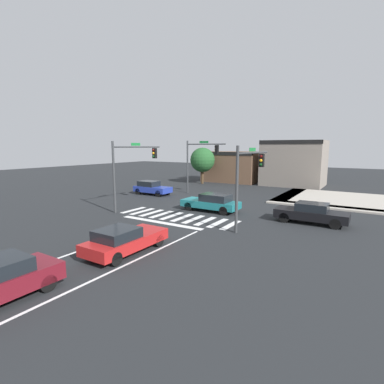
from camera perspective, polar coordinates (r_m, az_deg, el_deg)
The scene contains 14 objects.
ground_plane at distance 26.02m, azimuth 2.76°, elevation -2.86°, with size 120.00×120.00×0.00m, color #232628.
crosswalk_near at distance 22.30m, azimuth -2.94°, elevation -4.83°, with size 9.38×2.73×0.01m.
lane_markings at distance 16.50m, azimuth -13.68°, elevation -10.02°, with size 6.80×18.75×0.01m.
bike_detector_marking at distance 18.16m, azimuth -7.40°, elevation -8.08°, with size 1.18×1.18×0.01m.
curb_corner_northeast at distance 32.31m, azimuth 24.61°, elevation -1.22°, with size 10.00×10.60×0.15m.
storefront_row at distance 43.10m, azimuth 14.59°, elevation 5.22°, with size 16.90×6.08×6.10m.
traffic_signal_southwest at distance 25.40m, azimuth -11.34°, elevation 5.74°, with size 0.32×5.86×5.70m.
traffic_signal_southeast at distance 19.65m, azimuth 11.17°, elevation 4.09°, with size 0.32×5.55×5.33m.
traffic_signal_northwest at distance 32.41m, azimuth 1.57°, elevation 6.79°, with size 4.82×0.32×5.93m.
car_black at distance 21.86m, azimuth 22.23°, elevation -3.81°, with size 4.76×1.78×1.44m.
car_teal at distance 24.08m, azimuth 3.89°, elevation -2.00°, with size 4.77×1.86×1.46m.
car_blue at distance 32.74m, azimuth -7.89°, elevation 0.84°, with size 4.19×1.80×1.49m.
car_red at distance 15.12m, azimuth -13.06°, elevation -9.06°, with size 1.87×4.48×1.35m.
roadside_tree at distance 41.89m, azimuth 2.06°, elevation 6.25°, with size 3.48×3.48×5.14m.
Camera 1 is at (12.47, -22.22, 5.26)m, focal length 27.35 mm.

